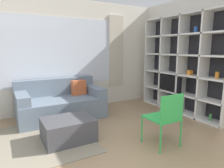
% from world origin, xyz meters
% --- Properties ---
extents(wall_back, '(6.85, 0.11, 2.70)m').
position_xyz_m(wall_back, '(0.00, 3.40, 1.36)').
color(wall_back, silver).
rests_on(wall_back, ground_plane).
extents(wall_right, '(0.07, 4.57, 2.70)m').
position_xyz_m(wall_right, '(2.86, 1.68, 1.35)').
color(wall_right, silver).
rests_on(wall_right, ground_plane).
extents(area_rug, '(2.22, 1.77, 0.01)m').
position_xyz_m(area_rug, '(-0.94, 1.87, 0.01)').
color(area_rug, gray).
rests_on(area_rug, ground_plane).
extents(shelving_unit, '(0.36, 2.36, 2.30)m').
position_xyz_m(shelving_unit, '(2.68, 1.85, 1.13)').
color(shelving_unit, '#232328').
rests_on(shelving_unit, ground_plane).
extents(couch_main, '(1.82, 0.98, 0.83)m').
position_xyz_m(couch_main, '(0.01, 2.87, 0.31)').
color(couch_main, slate).
rests_on(couch_main, ground_plane).
extents(ottoman, '(0.81, 0.64, 0.38)m').
position_xyz_m(ottoman, '(-0.21, 1.66, 0.19)').
color(ottoman, '#47474C').
rests_on(ottoman, ground_plane).
extents(folding_chair, '(0.44, 0.46, 0.86)m').
position_xyz_m(folding_chair, '(1.03, 0.69, 0.52)').
color(folding_chair, green).
rests_on(folding_chair, ground_plane).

